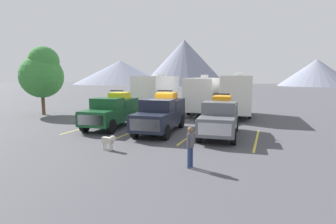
# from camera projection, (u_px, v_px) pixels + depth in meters

# --- Properties ---
(ground_plane) EXTENTS (240.00, 240.00, 0.00)m
(ground_plane) POSITION_uv_depth(u_px,v_px,m) (163.00, 133.00, 17.31)
(ground_plane) COLOR #47474C
(pickup_truck_a) EXTENTS (2.51, 5.37, 2.56)m
(pickup_truck_a) POSITION_uv_depth(u_px,v_px,m) (112.00, 111.00, 18.98)
(pickup_truck_a) COLOR #144723
(pickup_truck_a) RESTS_ON ground
(pickup_truck_b) EXTENTS (2.54, 5.67, 2.64)m
(pickup_truck_b) POSITION_uv_depth(u_px,v_px,m) (161.00, 113.00, 17.49)
(pickup_truck_b) COLOR black
(pickup_truck_b) RESTS_ON ground
(pickup_truck_c) EXTENTS (2.45, 5.58, 2.49)m
(pickup_truck_c) POSITION_uv_depth(u_px,v_px,m) (220.00, 117.00, 16.37)
(pickup_truck_c) COLOR #595B60
(pickup_truck_c) RESTS_ON ground
(lot_stripe_a) EXTENTS (0.12, 5.50, 0.01)m
(lot_stripe_a) POSITION_uv_depth(u_px,v_px,m) (88.00, 127.00, 19.27)
(lot_stripe_a) COLOR gold
(lot_stripe_a) RESTS_ON ground
(lot_stripe_b) EXTENTS (0.12, 5.50, 0.01)m
(lot_stripe_b) POSITION_uv_depth(u_px,v_px,m) (136.00, 131.00, 17.95)
(lot_stripe_b) COLOR gold
(lot_stripe_b) RESTS_ON ground
(lot_stripe_c) EXTENTS (0.12, 5.50, 0.01)m
(lot_stripe_c) POSITION_uv_depth(u_px,v_px,m) (191.00, 135.00, 16.63)
(lot_stripe_c) COLOR gold
(lot_stripe_c) RESTS_ON ground
(lot_stripe_d) EXTENTS (0.12, 5.50, 0.01)m
(lot_stripe_d) POSITION_uv_depth(u_px,v_px,m) (256.00, 140.00, 15.32)
(lot_stripe_d) COLOR gold
(lot_stripe_d) RESTS_ON ground
(camper_trailer_a) EXTENTS (2.86, 8.90, 3.86)m
(camper_trailer_a) POSITION_uv_depth(u_px,v_px,m) (157.00, 92.00, 26.73)
(camper_trailer_a) COLOR white
(camper_trailer_a) RESTS_ON ground
(camper_trailer_b) EXTENTS (2.92, 7.33, 3.68)m
(camper_trailer_b) POSITION_uv_depth(u_px,v_px,m) (203.00, 94.00, 25.22)
(camper_trailer_b) COLOR white
(camper_trailer_b) RESTS_ON ground
(camper_trailer_c) EXTENTS (2.85, 7.83, 3.89)m
(camper_trailer_c) POSITION_uv_depth(u_px,v_px,m) (237.00, 94.00, 23.81)
(camper_trailer_c) COLOR silver
(camper_trailer_c) RESTS_ON ground
(person_a) EXTENTS (0.27, 0.34, 1.63)m
(person_a) POSITION_uv_depth(u_px,v_px,m) (190.00, 144.00, 10.57)
(person_a) COLOR navy
(person_a) RESTS_ON ground
(dog) EXTENTS (0.87, 0.34, 0.74)m
(dog) POSITION_uv_depth(u_px,v_px,m) (110.00, 140.00, 13.14)
(dog) COLOR beige
(dog) RESTS_ON ground
(tree_a) EXTENTS (3.89, 3.89, 6.24)m
(tree_a) POSITION_uv_depth(u_px,v_px,m) (42.00, 73.00, 24.91)
(tree_a) COLOR brown
(tree_a) RESTS_ON ground
(mountain_ridge) EXTENTS (156.11, 44.96, 17.79)m
(mountain_ridge) POSITION_uv_depth(u_px,v_px,m) (269.00, 65.00, 101.57)
(mountain_ridge) COLOR gray
(mountain_ridge) RESTS_ON ground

